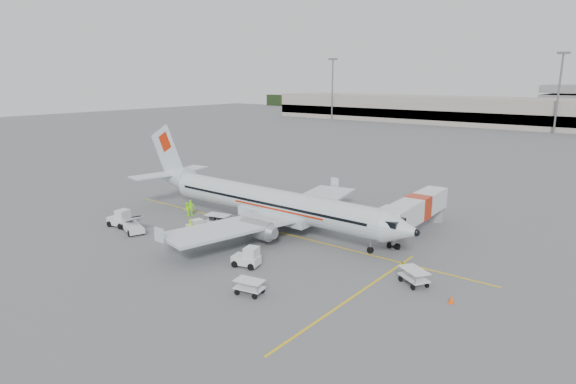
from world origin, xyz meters
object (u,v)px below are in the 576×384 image
object	(u,v)px
tug_fore	(246,256)
tug_aft	(119,218)
jet_bridge	(417,215)
belt_loader	(132,220)
tug_mid	(195,226)
aircraft	(271,184)

from	to	relation	value
tug_fore	tug_aft	bearing A→B (deg)	166.23
jet_bridge	tug_fore	distance (m)	18.60
jet_bridge	belt_loader	world-z (taller)	jet_bridge
tug_mid	tug_aft	xyz separation A→B (m)	(-8.06, -3.43, 0.17)
aircraft	jet_bridge	bearing A→B (deg)	31.75
belt_loader	tug_mid	xyz separation A→B (m)	(5.34, 3.67, -0.53)
belt_loader	aircraft	bearing A→B (deg)	63.01
aircraft	tug_mid	bearing A→B (deg)	-129.21
aircraft	tug_aft	bearing A→B (deg)	-143.47
jet_bridge	belt_loader	bearing A→B (deg)	-144.76
aircraft	belt_loader	distance (m)	14.62
jet_bridge	tug_aft	distance (m)	30.95
tug_fore	tug_mid	bearing A→B (deg)	147.77
belt_loader	tug_mid	size ratio (longest dim) A/B	2.40
jet_bridge	aircraft	bearing A→B (deg)	-150.64
aircraft	tug_fore	world-z (taller)	aircraft
tug_mid	tug_aft	size ratio (longest dim) A/B	0.82
belt_loader	tug_aft	distance (m)	2.75
tug_aft	tug_mid	bearing A→B (deg)	15.36
tug_fore	tug_aft	distance (m)	18.15
tug_aft	aircraft	bearing A→B (deg)	28.11
tug_mid	tug_aft	world-z (taller)	tug_aft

